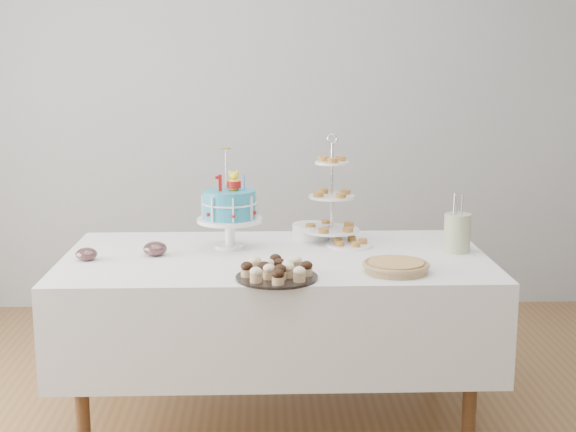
{
  "coord_description": "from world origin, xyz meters",
  "views": [
    {
      "loc": [
        -0.06,
        -3.24,
        1.65
      ],
      "look_at": [
        0.06,
        0.3,
        0.95
      ],
      "focal_mm": 50.0,
      "sensor_mm": 36.0,
      "label": 1
    }
  ],
  "objects_px": {
    "table": "(276,303)",
    "cupcake_tray": "(277,270)",
    "pie": "(396,266)",
    "utensil_pitcher": "(457,231)",
    "tiered_stand": "(332,197)",
    "plate_stack": "(311,231)",
    "pastry_plate": "(350,243)",
    "jam_bowl_b": "(155,249)",
    "birthday_cake": "(230,222)",
    "jam_bowl_a": "(86,254)"
  },
  "relations": [
    {
      "from": "tiered_stand",
      "to": "utensil_pitcher",
      "type": "distance_m",
      "value": 0.62
    },
    {
      "from": "plate_stack",
      "to": "jam_bowl_b",
      "type": "bearing_deg",
      "value": -155.67
    },
    {
      "from": "pie",
      "to": "pastry_plate",
      "type": "height_order",
      "value": "pie"
    },
    {
      "from": "birthday_cake",
      "to": "jam_bowl_b",
      "type": "xyz_separation_m",
      "value": [
        -0.34,
        -0.13,
        -0.1
      ]
    },
    {
      "from": "plate_stack",
      "to": "pastry_plate",
      "type": "bearing_deg",
      "value": -44.91
    },
    {
      "from": "table",
      "to": "jam_bowl_b",
      "type": "xyz_separation_m",
      "value": [
        -0.55,
        0.01,
        0.26
      ]
    },
    {
      "from": "table",
      "to": "tiered_stand",
      "type": "height_order",
      "value": "tiered_stand"
    },
    {
      "from": "pie",
      "to": "birthday_cake",
      "type": "bearing_deg",
      "value": 147.62
    },
    {
      "from": "tiered_stand",
      "to": "jam_bowl_b",
      "type": "distance_m",
      "value": 0.88
    },
    {
      "from": "table",
      "to": "pie",
      "type": "bearing_deg",
      "value": -31.41
    },
    {
      "from": "tiered_stand",
      "to": "jam_bowl_a",
      "type": "distance_m",
      "value": 1.18
    },
    {
      "from": "tiered_stand",
      "to": "jam_bowl_a",
      "type": "relative_size",
      "value": 5.49
    },
    {
      "from": "pie",
      "to": "pastry_plate",
      "type": "bearing_deg",
      "value": 106.68
    },
    {
      "from": "birthday_cake",
      "to": "jam_bowl_b",
      "type": "relative_size",
      "value": 4.33
    },
    {
      "from": "jam_bowl_b",
      "to": "utensil_pitcher",
      "type": "xyz_separation_m",
      "value": [
        1.39,
        0.03,
        0.07
      ]
    },
    {
      "from": "pie",
      "to": "pastry_plate",
      "type": "xyz_separation_m",
      "value": [
        -0.14,
        0.48,
        -0.01
      ]
    },
    {
      "from": "plate_stack",
      "to": "jam_bowl_b",
      "type": "xyz_separation_m",
      "value": [
        -0.73,
        -0.33,
        -0.01
      ]
    },
    {
      "from": "table",
      "to": "utensil_pitcher",
      "type": "bearing_deg",
      "value": 2.81
    },
    {
      "from": "birthday_cake",
      "to": "pastry_plate",
      "type": "relative_size",
      "value": 2.13
    },
    {
      "from": "pastry_plate",
      "to": "utensil_pitcher",
      "type": "relative_size",
      "value": 0.81
    },
    {
      "from": "cupcake_tray",
      "to": "pastry_plate",
      "type": "distance_m",
      "value": 0.67
    },
    {
      "from": "pie",
      "to": "tiered_stand",
      "type": "bearing_deg",
      "value": 111.19
    },
    {
      "from": "utensil_pitcher",
      "to": "table",
      "type": "bearing_deg",
      "value": 166.2
    },
    {
      "from": "pie",
      "to": "utensil_pitcher",
      "type": "bearing_deg",
      "value": 45.42
    },
    {
      "from": "tiered_stand",
      "to": "pastry_plate",
      "type": "relative_size",
      "value": 2.39
    },
    {
      "from": "tiered_stand",
      "to": "pastry_plate",
      "type": "height_order",
      "value": "tiered_stand"
    },
    {
      "from": "pie",
      "to": "utensil_pitcher",
      "type": "relative_size",
      "value": 1.03
    },
    {
      "from": "pie",
      "to": "table",
      "type": "bearing_deg",
      "value": 148.59
    },
    {
      "from": "tiered_stand",
      "to": "plate_stack",
      "type": "xyz_separation_m",
      "value": [
        -0.09,
        0.08,
        -0.18
      ]
    },
    {
      "from": "table",
      "to": "tiered_stand",
      "type": "distance_m",
      "value": 0.59
    },
    {
      "from": "cupcake_tray",
      "to": "pie",
      "type": "xyz_separation_m",
      "value": [
        0.5,
        0.09,
        -0.01
      ]
    },
    {
      "from": "birthday_cake",
      "to": "pie",
      "type": "distance_m",
      "value": 0.85
    },
    {
      "from": "tiered_stand",
      "to": "utensil_pitcher",
      "type": "xyz_separation_m",
      "value": [
        0.56,
        -0.23,
        -0.12
      ]
    },
    {
      "from": "jam_bowl_a",
      "to": "jam_bowl_b",
      "type": "height_order",
      "value": "jam_bowl_b"
    },
    {
      "from": "cupcake_tray",
      "to": "jam_bowl_a",
      "type": "bearing_deg",
      "value": 158.56
    },
    {
      "from": "table",
      "to": "cupcake_tray",
      "type": "relative_size",
      "value": 5.71
    },
    {
      "from": "tiered_stand",
      "to": "birthday_cake",
      "type": "bearing_deg",
      "value": -165.99
    },
    {
      "from": "plate_stack",
      "to": "jam_bowl_a",
      "type": "xyz_separation_m",
      "value": [
        -1.02,
        -0.41,
        -0.01
      ]
    },
    {
      "from": "tiered_stand",
      "to": "plate_stack",
      "type": "relative_size",
      "value": 2.81
    },
    {
      "from": "jam_bowl_a",
      "to": "cupcake_tray",
      "type": "bearing_deg",
      "value": -21.44
    },
    {
      "from": "jam_bowl_b",
      "to": "utensil_pitcher",
      "type": "height_order",
      "value": "utensil_pitcher"
    },
    {
      "from": "plate_stack",
      "to": "birthday_cake",
      "type": "bearing_deg",
      "value": -153.43
    },
    {
      "from": "cupcake_tray",
      "to": "pastry_plate",
      "type": "xyz_separation_m",
      "value": [
        0.36,
        0.56,
        -0.02
      ]
    },
    {
      "from": "cupcake_tray",
      "to": "plate_stack",
      "type": "distance_m",
      "value": 0.76
    },
    {
      "from": "table",
      "to": "tiered_stand",
      "type": "relative_size",
      "value": 3.64
    },
    {
      "from": "tiered_stand",
      "to": "jam_bowl_b",
      "type": "height_order",
      "value": "tiered_stand"
    },
    {
      "from": "utensil_pitcher",
      "to": "birthday_cake",
      "type": "bearing_deg",
      "value": 157.71
    },
    {
      "from": "pastry_plate",
      "to": "pie",
      "type": "bearing_deg",
      "value": -73.32
    },
    {
      "from": "tiered_stand",
      "to": "utensil_pitcher",
      "type": "bearing_deg",
      "value": -21.93
    },
    {
      "from": "jam_bowl_a",
      "to": "utensil_pitcher",
      "type": "distance_m",
      "value": 1.69
    }
  ]
}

